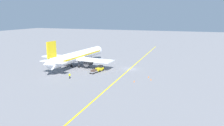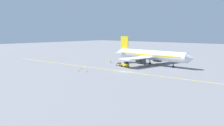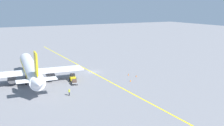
% 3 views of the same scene
% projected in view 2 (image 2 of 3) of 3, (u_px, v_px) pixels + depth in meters
% --- Properties ---
extents(ground_plane, '(400.00, 400.00, 0.00)m').
position_uv_depth(ground_plane, '(125.00, 72.00, 82.61)').
color(ground_plane, slate).
extents(apron_yellow_centreline, '(1.85, 120.00, 0.01)m').
position_uv_depth(apron_yellow_centreline, '(125.00, 72.00, 82.61)').
color(apron_yellow_centreline, yellow).
rests_on(apron_yellow_centreline, ground).
extents(airplane_at_gate, '(28.35, 35.55, 10.60)m').
position_uv_depth(airplane_at_gate, '(151.00, 55.00, 98.36)').
color(airplane_at_gate, white).
rests_on(airplane_at_gate, ground).
extents(baggage_tug_white, '(2.30, 3.26, 2.11)m').
position_uv_depth(baggage_tug_white, '(125.00, 64.00, 93.35)').
color(baggage_tug_white, gold).
rests_on(baggage_tug_white, ground).
extents(baggage_cart_trailing, '(1.94, 2.85, 1.24)m').
position_uv_depth(baggage_cart_trailing, '(120.00, 64.00, 96.02)').
color(baggage_cart_trailing, gray).
rests_on(baggage_cart_trailing, ground).
extents(ground_crew_worker, '(0.40, 0.47, 1.68)m').
position_uv_depth(ground_crew_worker, '(111.00, 61.00, 104.28)').
color(ground_crew_worker, '#23232D').
rests_on(ground_crew_worker, ground).
extents(traffic_cone_near_nose, '(0.32, 0.32, 0.55)m').
position_uv_depth(traffic_cone_near_nose, '(87.00, 71.00, 82.23)').
color(traffic_cone_near_nose, orange).
rests_on(traffic_cone_near_nose, ground).
extents(traffic_cone_mid_apron, '(0.32, 0.32, 0.55)m').
position_uv_depth(traffic_cone_mid_apron, '(79.00, 71.00, 83.00)').
color(traffic_cone_mid_apron, orange).
rests_on(traffic_cone_mid_apron, ground).
extents(traffic_cone_by_wingtip, '(0.32, 0.32, 0.55)m').
position_uv_depth(traffic_cone_by_wingtip, '(81.00, 68.00, 88.26)').
color(traffic_cone_by_wingtip, orange).
rests_on(traffic_cone_by_wingtip, ground).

